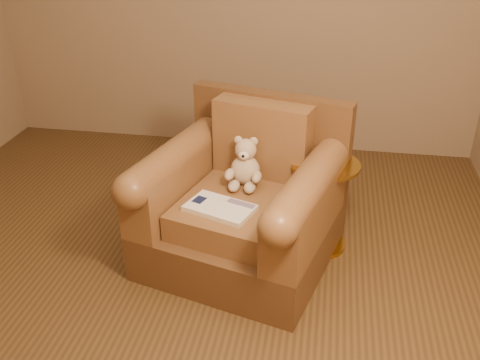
# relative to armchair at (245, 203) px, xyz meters

# --- Properties ---
(floor) EXTENTS (4.00, 4.00, 0.00)m
(floor) POSITION_rel_armchair_xyz_m (-0.35, -0.35, -0.35)
(floor) COLOR #50371B
(floor) RESTS_ON ground
(armchair) EXTENTS (1.22, 1.19, 0.91)m
(armchair) POSITION_rel_armchair_xyz_m (0.00, 0.00, 0.00)
(armchair) COLOR brown
(armchair) RESTS_ON floor
(teddy_bear) EXTENTS (0.22, 0.24, 0.30)m
(teddy_bear) POSITION_rel_armchair_xyz_m (-0.01, 0.09, 0.19)
(teddy_bear) COLOR tan
(teddy_bear) RESTS_ON armchair
(guidebook) EXTENTS (0.41, 0.32, 0.03)m
(guidebook) POSITION_rel_armchair_xyz_m (-0.10, -0.23, 0.10)
(guidebook) COLOR beige
(guidebook) RESTS_ON armchair
(side_table) EXTENTS (0.41, 0.41, 0.57)m
(side_table) POSITION_rel_armchair_xyz_m (0.45, 0.16, -0.04)
(side_table) COLOR gold
(side_table) RESTS_ON floor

